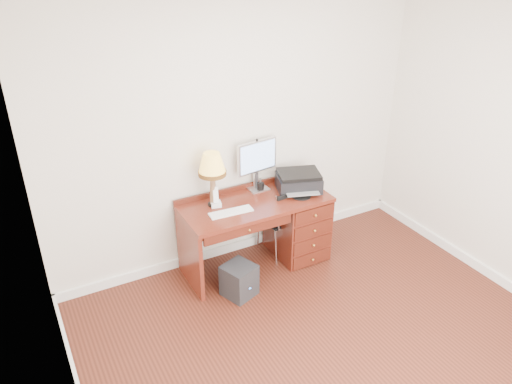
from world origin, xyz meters
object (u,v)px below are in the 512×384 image
printer (299,181)px  equipment_box (239,280)px  monitor (257,159)px  phone (216,200)px  desk (282,222)px  leg_lamp (212,167)px  chair (282,215)px

printer → equipment_box: 1.20m
monitor → printer: monitor is taller
phone → desk: bearing=6.7°
leg_lamp → chair: leg_lamp is taller
monitor → printer: 0.49m
monitor → printer: size_ratio=1.01×
equipment_box → desk: bearing=8.1°
monitor → printer: (0.37, -0.22, -0.24)m
desk → chair: (0.02, 0.04, 0.07)m
printer → phone: 0.91m
printer → leg_lamp: 0.97m
monitor → chair: bearing=-55.6°
leg_lamp → printer: bearing=-6.5°
leg_lamp → phone: size_ratio=2.64×
chair → equipment_box: bearing=-157.4°
desk → chair: chair is taller
monitor → chair: (0.19, -0.20, -0.60)m
desk → phone: bearing=172.1°
leg_lamp → equipment_box: 1.11m
printer → chair: (-0.18, 0.01, -0.36)m
desk → monitor: monitor is taller
equipment_box → chair: bearing=9.7°
equipment_box → phone: bearing=70.7°
leg_lamp → desk: bearing=-9.9°
leg_lamp → equipment_box: size_ratio=1.70×
desk → equipment_box: desk is taller
desk → phone: (-0.71, 0.10, 0.40)m
chair → equipment_box: (-0.72, -0.41, -0.32)m
printer → desk: bearing=-154.6°
phone → chair: (0.72, -0.06, -0.33)m
monitor → leg_lamp: (-0.55, -0.11, 0.07)m
desk → printer: bearing=6.1°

